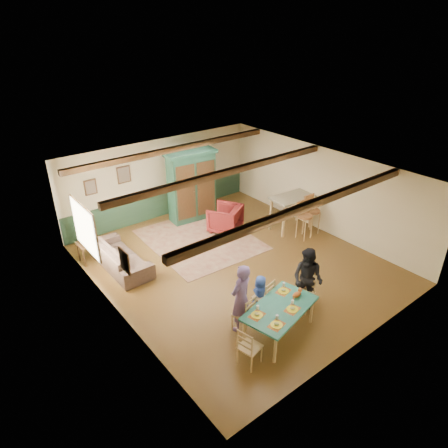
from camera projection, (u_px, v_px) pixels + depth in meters
floor at (236, 263)px, 11.26m from camera, size 8.00×8.00×0.00m
wall_back at (161, 179)px, 13.44m from camera, size 7.00×0.02×2.70m
wall_left at (113, 265)px, 8.72m from camera, size 0.02×8.00×2.70m
wall_right at (322, 190)px, 12.56m from camera, size 0.02×8.00×2.70m
ceiling at (237, 173)px, 10.02m from camera, size 7.00×8.00×0.02m
wainscot_back at (163, 203)px, 13.84m from camera, size 6.95×0.03×0.90m
ceiling_beam_front at (306, 206)px, 8.46m from camera, size 6.95×0.16×0.16m
ceiling_beam_mid at (227, 172)px, 10.34m from camera, size 6.95×0.16×0.16m
ceiling_beam_back at (174, 149)px, 12.16m from camera, size 6.95×0.16×0.16m
window_left at (84, 228)px, 9.84m from camera, size 0.06×1.60×1.30m
picture_left_wall at (125, 261)px, 8.14m from camera, size 0.04×0.42×0.52m
picture_back_a at (124, 175)px, 12.50m from camera, size 0.45×0.04×0.55m
picture_back_b at (91, 187)px, 11.96m from camera, size 0.38×0.04×0.48m
dining_table at (279, 321)px, 8.60m from camera, size 1.88×1.31×0.71m
dining_chair_far_left at (243, 313)px, 8.68m from camera, size 0.48×0.50×0.90m
dining_chair_far_right at (263, 296)px, 9.20m from camera, size 0.48×0.50×0.90m
dining_chair_end_left at (250, 346)px, 7.81m from camera, size 0.50×0.48×0.90m
dining_chair_end_right at (304, 293)px, 9.32m from camera, size 0.50×0.48×0.90m
person_man at (241, 298)px, 8.55m from camera, size 0.67×0.52×1.64m
person_woman at (308, 279)px, 9.23m from camera, size 0.75×0.88×1.57m
person_child at (260, 294)px, 9.24m from camera, size 0.52×0.40×0.95m
cat at (297, 294)px, 8.71m from camera, size 0.36×0.21×0.17m
place_setting_near_left at (277, 323)px, 7.92m from camera, size 0.43×0.36×0.11m
place_setting_near_center at (292, 308)px, 8.35m from camera, size 0.43×0.36×0.11m
place_setting_far_left at (257, 313)px, 8.19m from camera, size 0.43×0.36×0.11m
place_setting_far_right at (284, 289)px, 8.91m from camera, size 0.43×0.36×0.11m
area_rug at (200, 239)px, 12.47m from camera, size 3.13×3.66×0.01m
armoire at (192, 186)px, 13.26m from camera, size 1.75×0.84×2.39m
armchair at (225, 218)px, 12.82m from camera, size 1.29×1.30×0.87m
sofa at (120, 256)px, 10.97m from camera, size 0.93×2.32×0.67m
end_table at (88, 252)px, 11.24m from camera, size 0.51×0.51×0.60m
table_lamp at (85, 234)px, 10.97m from camera, size 0.35×0.35×0.55m
counter_table at (291, 213)px, 12.89m from camera, size 1.42×0.89×1.14m
bar_stool_left at (305, 220)px, 12.30m from camera, size 0.46×0.50×1.22m
bar_stool_right at (312, 215)px, 12.57m from camera, size 0.46×0.50×1.27m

